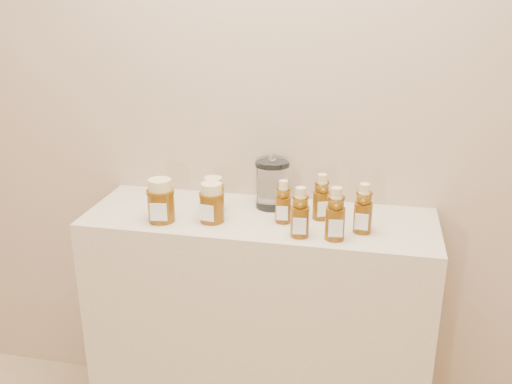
% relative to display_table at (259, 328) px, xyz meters
% --- Properties ---
extents(wall_back, '(3.50, 0.02, 2.70)m').
position_rel_display_table_xyz_m(wall_back, '(0.00, 0.20, 0.90)').
color(wall_back, tan).
rests_on(wall_back, ground).
extents(display_table, '(1.20, 0.40, 0.90)m').
position_rel_display_table_xyz_m(display_table, '(0.00, 0.00, 0.00)').
color(display_table, '#C5B290').
rests_on(display_table, ground).
extents(bear_bottle_back_left, '(0.06, 0.06, 0.16)m').
position_rel_display_table_xyz_m(bear_bottle_back_left, '(0.09, -0.03, 0.53)').
color(bear_bottle_back_left, '#582E06').
rests_on(bear_bottle_back_left, display_table).
extents(bear_bottle_back_mid, '(0.08, 0.08, 0.18)m').
position_rel_display_table_xyz_m(bear_bottle_back_mid, '(0.21, 0.03, 0.54)').
color(bear_bottle_back_mid, '#582E06').
rests_on(bear_bottle_back_mid, display_table).
extents(bear_bottle_back_right, '(0.07, 0.07, 0.18)m').
position_rel_display_table_xyz_m(bear_bottle_back_right, '(0.35, -0.06, 0.54)').
color(bear_bottle_back_right, '#582E06').
rests_on(bear_bottle_back_right, display_table).
extents(bear_bottle_front_left, '(0.07, 0.07, 0.18)m').
position_rel_display_table_xyz_m(bear_bottle_front_left, '(0.16, -0.13, 0.54)').
color(bear_bottle_front_left, '#582E06').
rests_on(bear_bottle_front_left, display_table).
extents(bear_bottle_front_right, '(0.07, 0.07, 0.19)m').
position_rel_display_table_xyz_m(bear_bottle_front_right, '(0.27, -0.13, 0.55)').
color(bear_bottle_front_right, '#582E06').
rests_on(bear_bottle_front_right, display_table).
extents(honey_jar_left, '(0.11, 0.11, 0.15)m').
position_rel_display_table_xyz_m(honey_jar_left, '(-0.31, -0.10, 0.52)').
color(honey_jar_left, '#582E06').
rests_on(honey_jar_left, display_table).
extents(honey_jar_back, '(0.09, 0.09, 0.12)m').
position_rel_display_table_xyz_m(honey_jar_back, '(-0.17, 0.02, 0.51)').
color(honey_jar_back, '#582E06').
rests_on(honey_jar_back, display_table).
extents(honey_jar_front, '(0.10, 0.10, 0.13)m').
position_rel_display_table_xyz_m(honey_jar_front, '(-0.15, -0.07, 0.52)').
color(honey_jar_front, '#582E06').
rests_on(honey_jar_front, display_table).
extents(glass_canister, '(0.13, 0.13, 0.19)m').
position_rel_display_table_xyz_m(glass_canister, '(0.03, 0.10, 0.54)').
color(glass_canister, white).
rests_on(glass_canister, display_table).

